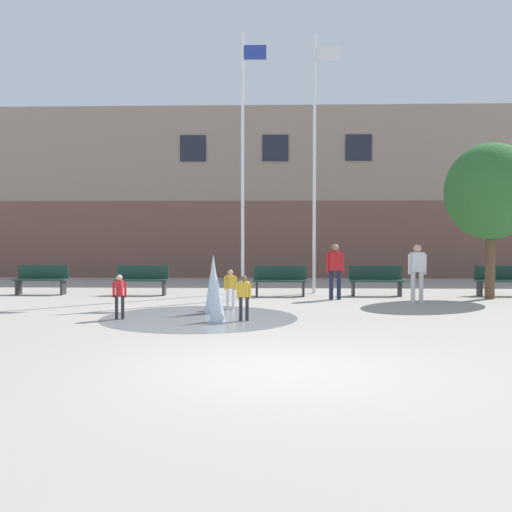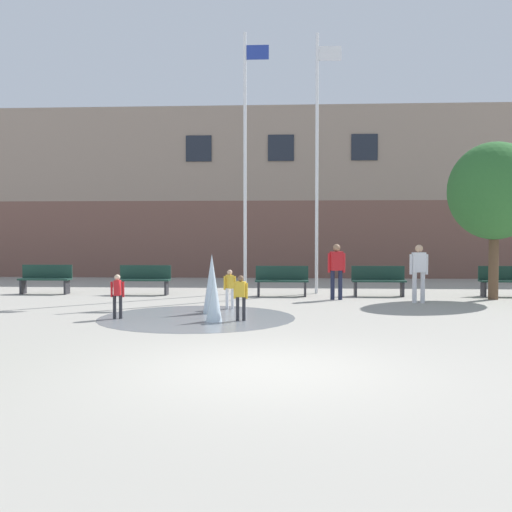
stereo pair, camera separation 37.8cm
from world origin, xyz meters
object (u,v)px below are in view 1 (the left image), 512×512
(park_bench_center, at_px, (376,280))
(park_bench_far_right, at_px, (502,280))
(flagpole_right, at_px, (315,157))
(child_running, at_px, (244,294))
(street_tree_near_building, at_px, (491,192))
(child_in_fountain, at_px, (120,293))
(adult_near_bench, at_px, (335,267))
(child_with_pink_shirt, at_px, (230,286))
(park_bench_under_left_flagpole, at_px, (280,280))
(park_bench_left_of_flagpoles, at_px, (142,279))
(adult_in_red, at_px, (417,269))
(flagpole_left, at_px, (243,156))
(park_bench_far_left, at_px, (42,279))

(park_bench_center, distance_m, park_bench_far_right, 3.84)
(flagpole_right, bearing_deg, child_running, -107.64)
(street_tree_near_building, bearing_deg, flagpole_right, 163.79)
(child_in_fountain, relative_size, flagpole_right, 0.12)
(child_running, xyz_separation_m, adult_near_bench, (2.39, 4.30, 0.35))
(park_bench_far_right, xyz_separation_m, child_with_pink_shirt, (-8.02, -3.47, 0.10))
(child_running, relative_size, flagpole_right, 0.12)
(child_running, bearing_deg, adult_near_bench, 74.74)
(child_running, bearing_deg, street_tree_near_building, 47.74)
(street_tree_near_building, bearing_deg, park_bench_under_left_flagpole, 174.55)
(park_bench_left_of_flagpoles, bearing_deg, child_running, -57.51)
(flagpole_right, bearing_deg, park_bench_center, -21.74)
(park_bench_under_left_flagpole, bearing_deg, adult_in_red, -23.20)
(park_bench_left_of_flagpoles, relative_size, child_running, 1.62)
(park_bench_left_of_flagpoles, xyz_separation_m, street_tree_near_building, (10.32, -0.75, 2.62))
(park_bench_under_left_flagpole, relative_size, flagpole_right, 0.20)
(park_bench_under_left_flagpole, height_order, child_running, child_running)
(park_bench_far_right, xyz_separation_m, child_running, (-7.58, -5.50, 0.10))
(park_bench_center, height_order, flagpole_right, flagpole_right)
(child_in_fountain, distance_m, adult_near_bench, 6.61)
(adult_in_red, bearing_deg, flagpole_left, -35.35)
(park_bench_far_right, height_order, child_in_fountain, child_in_fountain)
(park_bench_center, height_order, child_in_fountain, child_in_fountain)
(child_with_pink_shirt, bearing_deg, child_in_fountain, 95.42)
(park_bench_far_right, xyz_separation_m, child_in_fountain, (-10.33, -5.34, 0.10))
(park_bench_under_left_flagpole, relative_size, child_running, 1.62)
(park_bench_under_left_flagpole, xyz_separation_m, flagpole_left, (-1.15, 0.86, 3.86))
(flagpole_left, bearing_deg, park_bench_center, -10.04)
(child_in_fountain, relative_size, street_tree_near_building, 0.22)
(adult_in_red, relative_size, adult_near_bench, 1.00)
(park_bench_far_left, height_order, flagpole_right, flagpole_right)
(flagpole_left, relative_size, street_tree_near_building, 1.82)
(child_in_fountain, bearing_deg, park_bench_under_left_flagpole, -37.20)
(adult_near_bench, distance_m, street_tree_near_building, 5.01)
(park_bench_center, distance_m, street_tree_near_building, 4.16)
(child_running, distance_m, street_tree_near_building, 8.68)
(child_running, bearing_deg, park_bench_left_of_flagpoles, 136.34)
(park_bench_far_right, bearing_deg, park_bench_far_left, -179.92)
(child_in_fountain, bearing_deg, street_tree_near_building, -67.05)
(park_bench_under_left_flagpole, bearing_deg, street_tree_near_building, -5.45)
(park_bench_under_left_flagpole, relative_size, child_in_fountain, 1.62)
(child_running, relative_size, street_tree_near_building, 0.22)
(child_running, distance_m, flagpole_left, 7.15)
(park_bench_center, height_order, street_tree_near_building, street_tree_near_building)
(park_bench_left_of_flagpoles, xyz_separation_m, adult_in_red, (7.99, -1.77, 0.45))
(child_in_fountain, height_order, flagpole_left, flagpole_left)
(street_tree_near_building, bearing_deg, adult_near_bench, -175.73)
(flagpole_right, bearing_deg, park_bench_far_left, -176.00)
(child_with_pink_shirt, bearing_deg, park_bench_center, -85.13)
(park_bench_left_of_flagpoles, bearing_deg, flagpole_left, 12.65)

